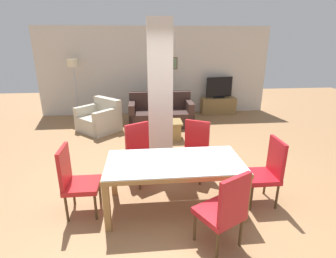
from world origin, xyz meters
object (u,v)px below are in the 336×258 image
dining_chair_head_right (267,170)px  dining_chair_near_right (225,209)px  tv_stand (218,106)px  tv_screen (219,88)px  dining_chair_far_right (195,148)px  floor_lamp (74,69)px  dining_table (174,170)px  coffee_table (167,130)px  dining_chair_far_left (141,151)px  sofa (161,114)px  bottle (166,115)px  armchair (100,120)px  dining_chair_head_left (75,179)px

dining_chair_head_right → dining_chair_near_right: bearing=133.6°
tv_stand → tv_screen: (0.00, 0.00, 0.59)m
dining_chair_far_right → floor_lamp: 4.87m
dining_chair_head_right → tv_stand: 4.91m
dining_table → dining_chair_near_right: (0.47, -0.85, -0.07)m
dining_chair_near_right → coffee_table: bearing=66.1°
dining_chair_near_right → dining_chair_far_left: size_ratio=1.00×
sofa → tv_stand: sofa is taller
dining_chair_far_left → tv_screen: 4.73m
bottle → dining_table: bearing=-92.7°
dining_table → armchair: armchair is taller
armchair → tv_screen: bearing=-115.5°
dining_chair_near_right → tv_screen: size_ratio=1.15×
dining_chair_far_left → sofa: size_ratio=0.57×
dining_chair_near_right → coffee_table: (-0.32, 3.61, -0.31)m
tv_stand → tv_screen: size_ratio=1.26×
sofa → tv_stand: 2.18m
armchair → bottle: 1.84m
dining_table → tv_screen: (2.02, 4.86, 0.25)m
coffee_table → dining_chair_near_right: bearing=-85.0°
dining_chair_near_right → dining_table: bearing=90.0°
dining_chair_head_left → bottle: 3.28m
coffee_table → bottle: bottle is taller
dining_chair_head_left → armchair: (-0.21, 3.55, -0.24)m
coffee_table → tv_screen: tv_screen is taller
dining_chair_far_left → tv_stand: dining_chair_far_left is taller
dining_chair_head_left → tv_screen: (3.38, 4.86, 0.32)m
tv_screen → tv_stand: bearing=180.0°
dining_chair_head_right → tv_screen: tv_screen is taller
tv_stand → floor_lamp: bearing=-178.2°
dining_chair_near_right → dining_chair_head_left: 2.01m
dining_chair_far_right → tv_screen: size_ratio=1.15×
dining_table → tv_screen: bearing=67.4°
dining_chair_near_right → dining_chair_head_left: bearing=126.2°
tv_screen → armchair: bearing=9.0°
dining_chair_near_right → sofa: 4.73m
dining_chair_head_left → tv_stand: bearing=145.2°
dining_table → coffee_table: dining_table is taller
dining_chair_head_right → dining_chair_near_right: 1.23m
dining_chair_far_right → dining_chair_head_left: same height
dining_chair_head_right → tv_screen: 4.91m
dining_chair_far_right → coffee_table: (-0.31, 1.87, -0.31)m
dining_chair_far_left → tv_stand: bearing=-150.8°
dining_chair_head_left → coffee_table: bearing=151.3°
dining_chair_far_left → sofa: dining_chair_far_left is taller
armchair → floor_lamp: (-0.81, 1.17, 1.21)m
dining_chair_head_left → bottle: dining_chair_head_left is taller
dining_chair_far_left → bottle: (0.61, 2.08, 0.01)m
tv_screen → dining_chair_head_left: bearing=44.2°
sofa → tv_stand: bearing=-152.8°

